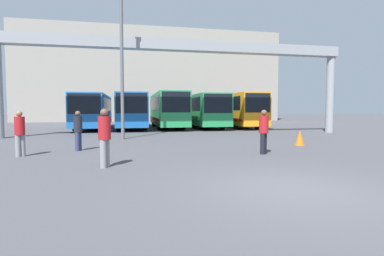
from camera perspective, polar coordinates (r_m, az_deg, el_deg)
name	(u,v)px	position (r m, az deg, el deg)	size (l,w,h in m)	color
ground_plane	(294,190)	(7.12, 18.90, -11.05)	(200.00, 200.00, 0.00)	#47474C
building_backdrop	(151,78)	(50.42, -7.73, 9.38)	(39.12, 12.00, 13.80)	gray
overhead_gantry	(182,57)	(20.87, -1.83, 13.33)	(23.43, 0.80, 6.43)	gray
bus_slot_0	(93,109)	(28.83, -18.27, 3.37)	(2.57, 11.08, 3.05)	#1959A5
bus_slot_1	(131,109)	(28.49, -11.47, 3.55)	(2.58, 10.77, 3.12)	#1959A5
bus_slot_2	(167,108)	(29.38, -4.81, 3.77)	(2.49, 12.13, 3.27)	#268C4C
bus_slot_3	(202,109)	(29.61, 1.86, 3.63)	(2.60, 11.35, 3.13)	#268C4C
bus_slot_4	(235,109)	(30.48, 8.16, 3.69)	(2.45, 11.12, 3.22)	orange
pedestrian_mid_left	(105,136)	(9.49, -16.32, -1.54)	(0.37, 0.37, 1.79)	gray
pedestrian_mid_right	(78,130)	(13.69, -20.88, -0.29)	(0.36, 0.36, 1.71)	navy
pedestrian_near_left	(20,132)	(12.92, -29.96, -0.71)	(0.36, 0.36, 1.72)	gray
pedestrian_near_right	(264,131)	(12.17, 13.50, -0.49)	(0.37, 0.37, 1.76)	black
traffic_cone	(300,138)	(15.68, 19.84, -1.78)	(0.45, 0.45, 0.74)	orange
lamp_post	(122,57)	(18.57, -13.23, 12.96)	(0.36, 0.36, 8.93)	#595B60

